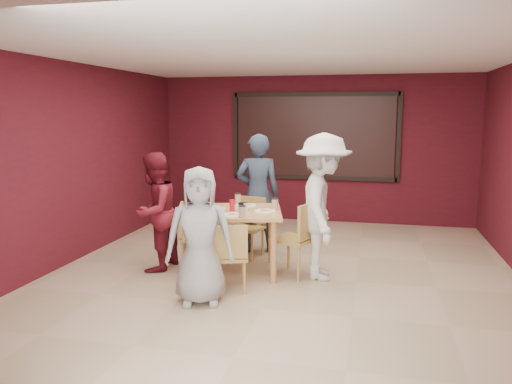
% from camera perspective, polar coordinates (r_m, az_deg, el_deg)
% --- Properties ---
extents(floor, '(7.00, 7.00, 0.00)m').
position_cam_1_polar(floor, '(6.57, 2.83, -9.59)').
color(floor, tan).
rests_on(floor, ground).
extents(window_blinds, '(3.00, 0.02, 1.50)m').
position_cam_1_polar(window_blinds, '(9.65, 6.67, 6.33)').
color(window_blinds, black).
extents(dining_table, '(1.28, 1.28, 0.99)m').
position_cam_1_polar(dining_table, '(6.53, -1.85, -3.04)').
color(dining_table, tan).
rests_on(dining_table, floor).
extents(chair_front, '(0.50, 0.50, 0.83)m').
position_cam_1_polar(chair_front, '(5.88, -2.98, -7.06)').
color(chair_front, tan).
rests_on(chair_front, floor).
extents(chair_back, '(0.51, 0.51, 0.87)m').
position_cam_1_polar(chair_back, '(7.35, -0.76, -3.58)').
color(chair_back, tan).
rests_on(chair_back, floor).
extents(chair_left, '(0.55, 0.55, 0.90)m').
position_cam_1_polar(chair_left, '(6.76, -7.46, -4.62)').
color(chair_left, tan).
rests_on(chair_left, floor).
extents(chair_right, '(0.61, 0.61, 0.97)m').
position_cam_1_polar(chair_right, '(6.43, 4.95, -4.92)').
color(chair_right, tan).
rests_on(chair_right, floor).
extents(diner_front, '(0.86, 0.68, 1.53)m').
position_cam_1_polar(diner_front, '(5.51, -6.45, -5.01)').
color(diner_front, '#9E9E9E').
rests_on(diner_front, floor).
extents(diner_back, '(0.74, 0.58, 1.79)m').
position_cam_1_polar(diner_back, '(7.50, 0.21, -0.17)').
color(diner_back, '#29364A').
rests_on(diner_back, floor).
extents(diner_left, '(0.68, 0.83, 1.58)m').
position_cam_1_polar(diner_left, '(6.79, -11.52, -2.23)').
color(diner_left, maroon).
rests_on(diner_left, floor).
extents(diner_right, '(0.83, 1.27, 1.85)m').
position_cam_1_polar(diner_right, '(6.34, 7.66, -1.68)').
color(diner_right, silver).
rests_on(diner_right, floor).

